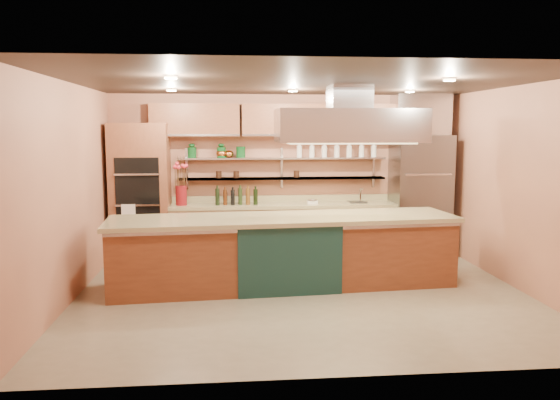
{
  "coord_description": "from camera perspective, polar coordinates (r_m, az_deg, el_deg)",
  "views": [
    {
      "loc": [
        -0.96,
        -7.06,
        2.21
      ],
      "look_at": [
        -0.21,
        1.0,
        1.15
      ],
      "focal_mm": 35.0,
      "sensor_mm": 36.0,
      "label": 1
    }
  ],
  "objects": [
    {
      "name": "ceiling",
      "position": [
        7.15,
        2.51,
        12.19
      ],
      "size": [
        6.0,
        5.0,
        0.02
      ],
      "primitive_type": "cube",
      "color": "black",
      "rests_on": "wall_back"
    },
    {
      "name": "back_counter",
      "position": [
        9.47,
        0.33,
        -3.16
      ],
      "size": [
        3.84,
        0.64,
        0.93
      ],
      "primitive_type": "cube",
      "color": "tan",
      "rests_on": "floor"
    },
    {
      "name": "upper_cabinets",
      "position": [
        9.43,
        0.57,
        8.31
      ],
      "size": [
        4.6,
        0.36,
        0.55
      ],
      "primitive_type": "cube",
      "color": "brown",
      "rests_on": "wall_back"
    },
    {
      "name": "wall_shelf_upper",
      "position": [
        9.49,
        0.23,
        4.38
      ],
      "size": [
        3.6,
        0.26,
        0.03
      ],
      "primitive_type": "cube",
      "color": "#B4B7BC",
      "rests_on": "wall_back"
    },
    {
      "name": "wall_shelf_lower",
      "position": [
        9.51,
        0.23,
        2.28
      ],
      "size": [
        3.6,
        0.26,
        0.03
      ],
      "primitive_type": "cube",
      "color": "#B4B7BC",
      "rests_on": "wall_back"
    },
    {
      "name": "green_canister",
      "position": [
        9.44,
        -4.12,
        5.02
      ],
      "size": [
        0.16,
        0.16,
        0.19
      ],
      "primitive_type": "cylinder",
      "rotation": [
        0.0,
        0.0,
        -0.03
      ],
      "color": "#0D3F17",
      "rests_on": "wall_shelf_upper"
    },
    {
      "name": "flower_vase",
      "position": [
        9.31,
        -10.28,
        0.47
      ],
      "size": [
        0.23,
        0.23,
        0.33
      ],
      "primitive_type": "cylinder",
      "rotation": [
        0.0,
        0.0,
        0.3
      ],
      "color": "maroon",
      "rests_on": "back_counter"
    },
    {
      "name": "wall_left",
      "position": [
        7.4,
        -21.26,
        0.67
      ],
      "size": [
        0.04,
        5.0,
        2.8
      ],
      "primitive_type": "cube",
      "color": "#AE6F52",
      "rests_on": "floor"
    },
    {
      "name": "refrigerator",
      "position": [
        9.85,
        14.4,
        0.46
      ],
      "size": [
        0.95,
        0.72,
        2.1
      ],
      "primitive_type": "cube",
      "color": "slate",
      "rests_on": "floor"
    },
    {
      "name": "bar_faucet",
      "position": [
        9.65,
        8.39,
        0.5
      ],
      "size": [
        0.04,
        0.04,
        0.24
      ],
      "primitive_type": "cylinder",
      "rotation": [
        0.0,
        0.0,
        0.13
      ],
      "color": "silver",
      "rests_on": "back_counter"
    },
    {
      "name": "oil_bottle_cluster",
      "position": [
        9.28,
        -4.56,
        0.28
      ],
      "size": [
        0.79,
        0.35,
        0.25
      ],
      "primitive_type": "cube",
      "rotation": [
        0.0,
        0.0,
        -0.18
      ],
      "color": "black",
      "rests_on": "back_counter"
    },
    {
      "name": "wall_front",
      "position": [
        4.73,
        6.5,
        -2.43
      ],
      "size": [
        6.0,
        0.04,
        2.8
      ],
      "primitive_type": "cube",
      "color": "#AE6F52",
      "rests_on": "floor"
    },
    {
      "name": "oven_stack",
      "position": [
        9.42,
        -14.35,
        0.77
      ],
      "size": [
        0.95,
        0.64,
        2.3
      ],
      "primitive_type": "cube",
      "color": "brown",
      "rests_on": "floor"
    },
    {
      "name": "range_hood",
      "position": [
        7.66,
        7.2,
        7.71
      ],
      "size": [
        2.0,
        1.0,
        0.45
      ],
      "primitive_type": "cube",
      "color": "#B4B7BC",
      "rests_on": "ceiling"
    },
    {
      "name": "kitchen_scale",
      "position": [
        9.4,
        3.4,
        -0.08
      ],
      "size": [
        0.18,
        0.14,
        0.1
      ],
      "primitive_type": "cube",
      "rotation": [
        0.0,
        0.0,
        -0.07
      ],
      "color": "silver",
      "rests_on": "back_counter"
    },
    {
      "name": "island",
      "position": [
        7.72,
        0.42,
        -5.37
      ],
      "size": [
        4.81,
        1.39,
        0.99
      ],
      "primitive_type": "cube",
      "rotation": [
        0.0,
        0.0,
        0.08
      ],
      "color": "brown",
      "rests_on": "floor"
    },
    {
      "name": "floor",
      "position": [
        7.46,
        2.38,
        -9.84
      ],
      "size": [
        6.0,
        5.0,
        0.02
      ],
      "primitive_type": "cube",
      "color": "gray",
      "rests_on": "ground"
    },
    {
      "name": "wall_right",
      "position": [
        8.14,
        23.88,
        1.11
      ],
      "size": [
        0.04,
        5.0,
        2.8
      ],
      "primitive_type": "cube",
      "color": "#AE6F52",
      "rests_on": "floor"
    },
    {
      "name": "ceiling_downlights",
      "position": [
        7.35,
        2.29,
        11.83
      ],
      "size": [
        4.0,
        2.8,
        0.02
      ],
      "primitive_type": "cube",
      "color": "#FFE5A5",
      "rests_on": "ceiling"
    },
    {
      "name": "wall_back",
      "position": [
        9.64,
        0.45,
        2.65
      ],
      "size": [
        6.0,
        0.04,
        2.8
      ],
      "primitive_type": "cube",
      "color": "#AE6F52",
      "rests_on": "floor"
    },
    {
      "name": "copper_kettle",
      "position": [
        9.44,
        -5.36,
        4.82
      ],
      "size": [
        0.2,
        0.2,
        0.13
      ],
      "primitive_type": "ellipsoid",
      "rotation": [
        0.0,
        0.0,
        0.28
      ],
      "color": "#BD642B",
      "rests_on": "wall_shelf_upper"
    }
  ]
}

